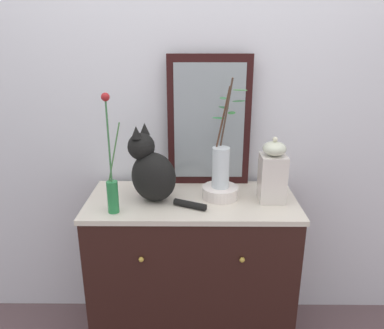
# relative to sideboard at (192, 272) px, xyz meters

# --- Properties ---
(wall_back) EXTENTS (4.40, 0.08, 2.60)m
(wall_back) POSITION_rel_sideboard_xyz_m (0.00, 0.31, 0.87)
(wall_back) COLOR silver
(wall_back) RESTS_ON ground_plane
(sideboard) EXTENTS (1.03, 0.49, 0.86)m
(sideboard) POSITION_rel_sideboard_xyz_m (0.00, 0.00, 0.00)
(sideboard) COLOR black
(sideboard) RESTS_ON ground_plane
(mirror_leaning) EXTENTS (0.43, 0.03, 0.68)m
(mirror_leaning) POSITION_rel_sideboard_xyz_m (0.09, 0.22, 0.77)
(mirror_leaning) COLOR black
(mirror_leaning) RESTS_ON sideboard
(cat_sitting) EXTENTS (0.39, 0.26, 0.37)m
(cat_sitting) POSITION_rel_sideboard_xyz_m (-0.19, -0.01, 0.58)
(cat_sitting) COLOR black
(cat_sitting) RESTS_ON sideboard
(vase_slim_green) EXTENTS (0.08, 0.05, 0.54)m
(vase_slim_green) POSITION_rel_sideboard_xyz_m (-0.36, -0.15, 0.57)
(vase_slim_green) COLOR #257A3F
(vase_slim_green) RESTS_ON sideboard
(bowl_porcelain) EXTENTS (0.18, 0.18, 0.06)m
(bowl_porcelain) POSITION_rel_sideboard_xyz_m (0.14, 0.02, 0.46)
(bowl_porcelain) COLOR white
(bowl_porcelain) RESTS_ON sideboard
(vase_glass_clear) EXTENTS (0.17, 0.16, 0.53)m
(vase_glass_clear) POSITION_rel_sideboard_xyz_m (0.14, 0.02, 0.61)
(vase_glass_clear) COLOR silver
(vase_glass_clear) RESTS_ON bowl_porcelain
(jar_lidded_porcelain) EXTENTS (0.12, 0.12, 0.32)m
(jar_lidded_porcelain) POSITION_rel_sideboard_xyz_m (0.39, -0.01, 0.57)
(jar_lidded_porcelain) COLOR silver
(jar_lidded_porcelain) RESTS_ON sideboard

